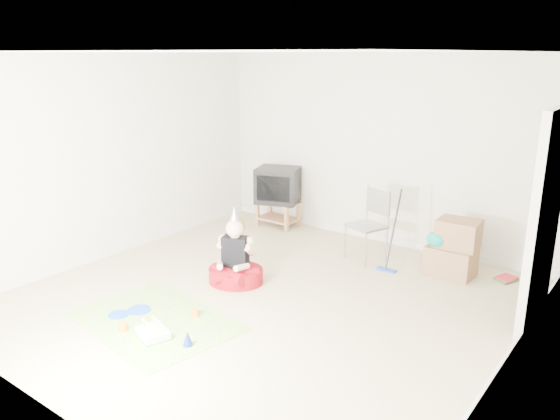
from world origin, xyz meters
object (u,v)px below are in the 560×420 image
Objects in this scene: cardboard_boxes at (453,249)px; seated_woman at (236,266)px; crt_tv at (278,185)px; folding_chair at (367,226)px; tv_stand at (278,211)px; birthday_cake at (153,334)px.

cardboard_boxes is 0.75× the size of seated_woman.
crt_tv is at bearing 174.01° from cardboard_boxes.
folding_chair is at bearing 61.33° from seated_woman.
cardboard_boxes is (2.86, -0.30, -0.32)m from crt_tv.
cardboard_boxes is at bearing -5.99° from tv_stand.
tv_stand is 0.89× the size of cardboard_boxes.
seated_woman reaches higher than tv_stand.
birthday_cake is (1.15, -3.48, -0.61)m from crt_tv.
folding_chair reaches higher than tv_stand.
birthday_cake is at bearing -92.18° from crt_tv.
crt_tv is 1.85m from folding_chair.
birthday_cake is (-0.63, -3.02, -0.42)m from folding_chair.
cardboard_boxes is at bearing 41.90° from seated_woman.
crt_tv is 0.67× the size of seated_woman.
tv_stand is at bearing 108.30° from birthday_cake.
folding_chair is (1.78, -0.47, -0.19)m from crt_tv.
crt_tv is 1.73× the size of birthday_cake.
cardboard_boxes is (1.08, 0.17, -0.13)m from folding_chair.
folding_chair is at bearing 78.27° from birthday_cake.
tv_stand is 0.67× the size of seated_woman.
birthday_cake is (1.15, -3.48, -0.19)m from tv_stand.
folding_chair reaches higher than crt_tv.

